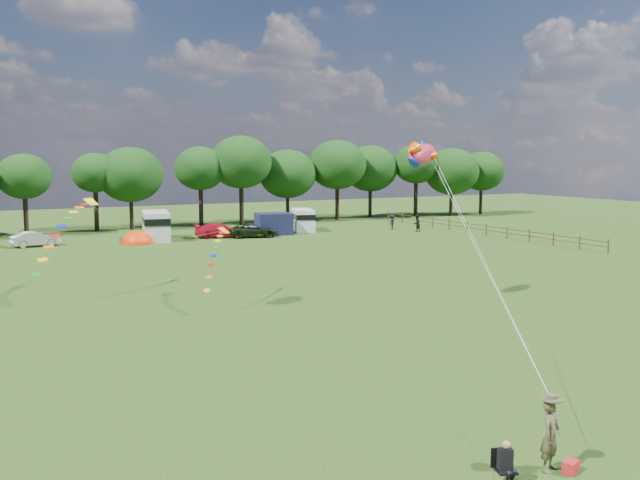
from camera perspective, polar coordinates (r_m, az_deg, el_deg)
name	(u,v)px	position (r m, az deg, el deg)	size (l,w,h in m)	color
ground_plane	(414,362)	(28.68, 7.54, -9.68)	(180.00, 180.00, 0.00)	black
tree_line	(164,171)	(80.29, -12.34, 5.44)	(102.98, 10.98, 10.27)	black
fence	(476,227)	(74.78, 12.41, 1.01)	(0.12, 33.12, 1.20)	#472D19
car_b	(35,239)	(67.95, -21.81, 0.08)	(1.44, 3.85, 1.36)	#9A9FA3
car_c	(220,230)	(70.65, -8.03, 0.77)	(1.99, 4.74, 1.42)	red
car_d	(253,231)	(70.42, -5.36, 0.75)	(2.19, 4.84, 1.32)	black
campervan_c	(156,225)	(69.72, -12.99, 1.20)	(3.38, 5.89, 2.71)	silver
campervan_d	(303,219)	(76.02, -1.38, 1.67)	(3.36, 5.10, 2.31)	silver
tent_orange	(138,243)	(67.41, -14.38, -0.26)	(3.01, 3.29, 2.35)	#F33207
tent_greyblue	(250,234)	(73.10, -5.61, 0.47)	(2.89, 3.17, 2.15)	#4C5A6F
awning_navy	(274,224)	(72.79, -3.73, 1.30)	(3.48, 2.83, 2.17)	#171838
kite_flyer	(551,435)	(19.92, 17.98, -14.65)	(0.69, 0.45, 1.89)	brown
camp_chair	(505,459)	(18.85, 14.55, -16.60)	(0.60, 0.61, 1.18)	#99999E
kite_bag	(571,467)	(20.24, 19.43, -16.74)	(0.46, 0.30, 0.33)	#B31D21
fish_kite	(420,155)	(38.60, 7.99, 6.76)	(3.19, 2.30, 1.71)	#C2233B
streamer_kite_b	(69,223)	(43.15, -19.41, 1.27)	(4.41, 4.74, 3.84)	yellow
streamer_kite_c	(217,248)	(39.27, -8.22, -0.64)	(3.14, 4.91, 2.79)	gold
walker_a	(417,224)	(75.77, 7.75, 1.31)	(0.85, 0.52, 1.74)	black
walker_b	(392,222)	(77.70, 5.75, 1.45)	(1.08, 0.50, 1.67)	black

